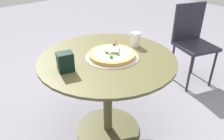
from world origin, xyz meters
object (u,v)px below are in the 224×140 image
at_px(drinking_cup, 136,39).
at_px(patio_chair_near, 192,38).
at_px(patio_table, 107,80).
at_px(napkin_dispenser, 65,62).
at_px(pizza_on_tray, 112,55).
at_px(pizza_server, 114,45).

bearing_deg(drinking_cup, patio_chair_near, 92.63).
relative_size(patio_table, napkin_dispenser, 7.93).
distance_m(patio_table, pizza_on_tray, 0.20).
bearing_deg(pizza_on_tray, drinking_cup, 96.20).
bearing_deg(napkin_dispenser, patio_chair_near, 17.48).
xyz_separation_m(patio_table, napkin_dispenser, (-0.02, -0.31, 0.24)).
bearing_deg(patio_table, napkin_dispenser, -93.69).
relative_size(pizza_on_tray, drinking_cup, 3.45).
xyz_separation_m(patio_table, patio_chair_near, (-0.06, 1.21, 0.00)).
bearing_deg(drinking_cup, napkin_dispenser, -90.70).
relative_size(pizza_on_tray, napkin_dispenser, 3.06).
bearing_deg(patio_chair_near, napkin_dispenser, -88.69).
distance_m(pizza_on_tray, patio_chair_near, 1.20).
height_order(patio_table, drinking_cup, drinking_cup).
relative_size(pizza_server, napkin_dispenser, 1.52).
xyz_separation_m(pizza_on_tray, pizza_server, (-0.05, 0.06, 0.04)).
distance_m(pizza_server, drinking_cup, 0.21).
bearing_deg(patio_table, pizza_on_tray, 63.21).
xyz_separation_m(pizza_on_tray, napkin_dispenser, (-0.04, -0.34, 0.04)).
height_order(pizza_on_tray, patio_chair_near, patio_chair_near).
xyz_separation_m(napkin_dispenser, patio_chair_near, (-0.03, 1.53, -0.24)).
distance_m(patio_table, napkin_dispenser, 0.40).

